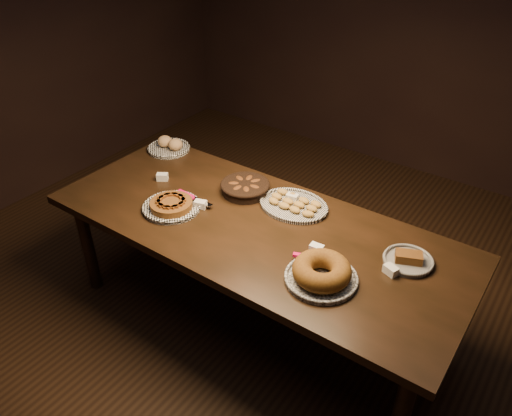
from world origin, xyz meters
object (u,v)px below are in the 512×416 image
Objects in this scene: buffet_table at (254,234)px; madeleine_platter at (294,204)px; bundt_cake_plate at (322,273)px; apple_tart_plate at (172,205)px.

buffet_table is 5.76× the size of madeleine_platter.
buffet_table is at bearing -110.28° from madeleine_platter.
buffet_table is 0.58m from bundt_cake_plate.
apple_tart_plate is 0.96× the size of bundt_cake_plate.
apple_tart_plate reaches higher than buffet_table.
apple_tart_plate is (-0.48, -0.16, 0.10)m from buffet_table.
bundt_cake_plate is (0.53, -0.19, 0.12)m from buffet_table.
madeleine_platter is (0.57, 0.43, -0.01)m from apple_tart_plate.
madeleine_platter is at bearing 112.52° from bundt_cake_plate.
bundt_cake_plate reaches higher than buffet_table.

